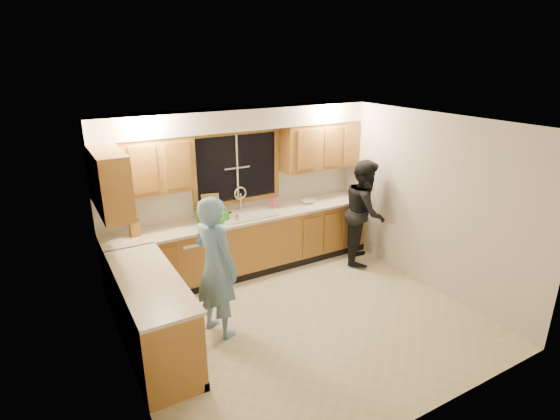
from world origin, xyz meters
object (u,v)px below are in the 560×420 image
at_px(sink, 246,219).
at_px(man, 216,267).
at_px(woman, 365,212).
at_px(knife_block, 134,228).
at_px(dishwasher, 195,258).
at_px(stove, 166,343).
at_px(dish_crate, 213,217).
at_px(soap_bottle, 274,202).
at_px(bowl, 308,201).

distance_m(sink, man, 1.65).
distance_m(woman, knife_block, 3.51).
height_order(sink, dishwasher, sink).
bearing_deg(man, stove, 103.09).
bearing_deg(dish_crate, knife_block, 178.16).
bearing_deg(sink, man, -128.27).
bearing_deg(soap_bottle, bowl, -8.79).
bearing_deg(man, bowl, -79.68).
height_order(woman, bowl, woman).
bearing_deg(woman, dishwasher, 118.84).
bearing_deg(stove, dish_crate, 55.30).
relative_size(dish_crate, bowl, 1.49).
xyz_separation_m(stove, man, (0.78, 0.53, 0.42)).
height_order(stove, dish_crate, dish_crate).
xyz_separation_m(man, soap_bottle, (1.56, 1.41, 0.14)).
distance_m(sink, stove, 2.60).
xyz_separation_m(sink, dishwasher, (-0.85, -0.01, -0.45)).
distance_m(stove, woman, 3.83).
distance_m(knife_block, bowl, 2.77).
xyz_separation_m(knife_block, dish_crate, (1.10, -0.04, -0.04)).
bearing_deg(knife_block, dishwasher, -7.17).
bearing_deg(dish_crate, dishwasher, -179.58).
distance_m(stove, man, 1.03).
relative_size(dishwasher, woman, 0.49).
height_order(knife_block, bowl, knife_block).
relative_size(sink, dish_crate, 2.63).
relative_size(woman, knife_block, 7.29).
bearing_deg(dish_crate, bowl, 1.29).
relative_size(stove, knife_block, 3.88).
xyz_separation_m(knife_block, bowl, (2.77, 0.00, -0.09)).
bearing_deg(sink, knife_block, 179.20).
xyz_separation_m(dishwasher, dish_crate, (0.30, 0.00, 0.59)).
distance_m(woman, bowl, 0.93).
bearing_deg(man, soap_bottle, -69.09).
bearing_deg(dish_crate, soap_bottle, 6.79).
bearing_deg(bowl, stove, -147.73).
xyz_separation_m(dishwasher, man, (-0.17, -1.28, 0.46)).
xyz_separation_m(dishwasher, stove, (-0.95, -1.81, 0.04)).
xyz_separation_m(dishwasher, soap_bottle, (1.39, 0.13, 0.60)).
bearing_deg(woman, bowl, 88.56).
bearing_deg(man, dishwasher, -28.76).
bearing_deg(bowl, man, -148.49).
bearing_deg(soap_bottle, dish_crate, -173.21).
bearing_deg(dishwasher, knife_block, 177.28).
relative_size(woman, soap_bottle, 9.26).
bearing_deg(sink, soap_bottle, 12.20).
bearing_deg(stove, soap_bottle, 39.68).
xyz_separation_m(dish_crate, bowl, (1.68, 0.04, -0.05)).
relative_size(dishwasher, stove, 0.91).
xyz_separation_m(sink, man, (-1.02, -1.29, 0.01)).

